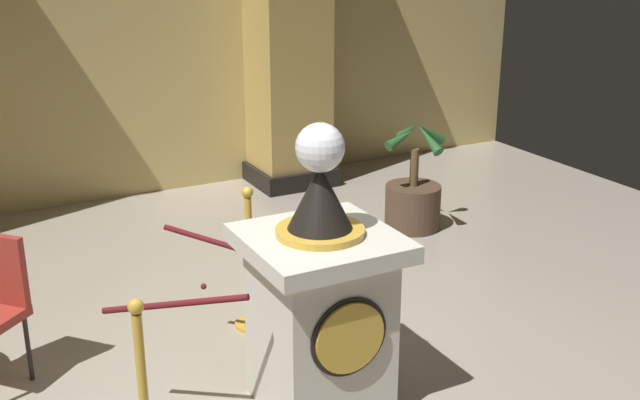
# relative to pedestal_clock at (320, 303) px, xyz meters

# --- Properties ---
(pedestal_clock) EXTENTS (0.83, 0.83, 1.72)m
(pedestal_clock) POSITION_rel_pedestal_clock_xyz_m (0.00, 0.00, 0.00)
(pedestal_clock) COLOR beige
(pedestal_clock) RESTS_ON ground_plane
(stanchion_near) EXTENTS (0.24, 0.24, 1.05)m
(stanchion_near) POSITION_rel_pedestal_clock_xyz_m (0.02, 1.10, -0.30)
(stanchion_near) COLOR gold
(stanchion_near) RESTS_ON ground_plane
(velvet_rope) EXTENTS (1.22, 1.22, 0.22)m
(velvet_rope) POSITION_rel_pedestal_clock_xyz_m (-0.54, 0.46, 0.11)
(velvet_rope) COLOR #591419
(column_right) EXTENTS (0.89, 0.89, 4.01)m
(column_right) POSITION_rel_pedestal_clock_xyz_m (1.72, 4.05, 1.32)
(column_right) COLOR black
(column_right) RESTS_ON ground_plane
(potted_palm_right) EXTENTS (0.69, 0.68, 1.05)m
(potted_palm_right) POSITION_rel_pedestal_clock_xyz_m (2.14, 2.20, -0.38)
(potted_palm_right) COLOR #4C3828
(potted_palm_right) RESTS_ON ground_plane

